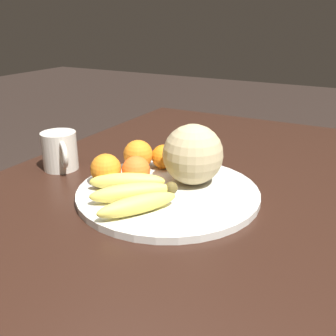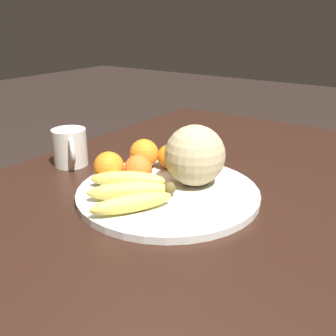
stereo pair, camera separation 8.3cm
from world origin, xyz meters
The scene contains 9 objects.
kitchen_table centered at (0.00, 0.00, 0.63)m, with size 1.45×0.97×0.71m.
fruit_bowl centered at (-0.03, 0.04, 0.72)m, with size 0.39×0.39×0.02m.
melon centered at (0.03, 0.01, 0.80)m, with size 0.13×0.13×0.13m.
banana_bunch centered at (-0.11, 0.08, 0.75)m, with size 0.22×0.22×0.04m.
orange_front_left centered at (0.05, 0.17, 0.76)m, with size 0.07×0.07×0.07m.
orange_front_right centered at (-0.06, 0.18, 0.76)m, with size 0.07×0.07×0.07m.
orange_mid_center centered at (0.08, 0.11, 0.76)m, with size 0.06×0.06×0.06m.
orange_back_left centered at (-0.03, 0.12, 0.76)m, with size 0.06×0.06×0.06m.
ceramic_mug centered at (-0.02, 0.36, 0.76)m, with size 0.10×0.11×0.10m.
Camera 2 is at (-0.66, -0.40, 1.08)m, focal length 42.00 mm.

